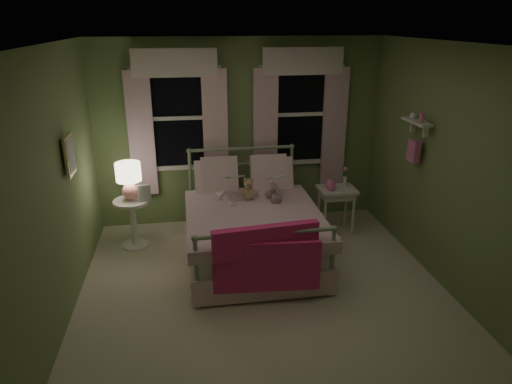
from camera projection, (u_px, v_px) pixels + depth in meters
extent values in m
plane|color=beige|center=(265.00, 296.00, 4.94)|extent=(4.20, 4.20, 0.00)
plane|color=white|center=(268.00, 44.00, 4.02)|extent=(4.20, 4.20, 0.00)
plane|color=#6C8851|center=(240.00, 133.00, 6.42)|extent=(4.00, 0.00, 4.00)
plane|color=#6C8851|center=(333.00, 308.00, 2.54)|extent=(4.00, 0.00, 4.00)
plane|color=#6C8851|center=(52.00, 194.00, 4.19)|extent=(0.00, 4.20, 4.20)
plane|color=#6C8851|center=(454.00, 173.00, 4.77)|extent=(0.00, 4.20, 4.20)
cube|color=white|center=(252.00, 227.00, 5.59)|extent=(1.44, 1.94, 0.26)
cube|color=white|center=(252.00, 244.00, 5.68)|extent=(1.54, 2.02, 0.30)
cube|color=white|center=(254.00, 219.00, 5.39)|extent=(1.58, 1.75, 0.14)
cylinder|color=#9EB793|center=(196.00, 240.00, 5.53)|extent=(0.04, 1.90, 0.04)
cylinder|color=#9EB793|center=(306.00, 232.00, 5.73)|extent=(0.04, 1.90, 0.04)
cylinder|color=#9EB793|center=(191.00, 191.00, 6.33)|extent=(0.04, 0.04, 1.15)
cylinder|color=#9EB793|center=(291.00, 185.00, 6.53)|extent=(0.04, 0.04, 1.15)
sphere|color=#9EB793|center=(189.00, 151.00, 6.12)|extent=(0.07, 0.07, 0.07)
sphere|color=#9EB793|center=(292.00, 146.00, 6.33)|extent=(0.07, 0.07, 0.07)
cylinder|color=#9EB793|center=(241.00, 149.00, 6.23)|extent=(1.42, 0.04, 0.04)
cylinder|color=#9EB793|center=(241.00, 164.00, 6.30)|extent=(1.38, 0.03, 0.03)
cylinder|color=#9EB793|center=(197.00, 274.00, 4.60)|extent=(0.04, 0.04, 0.80)
cylinder|color=#9EB793|center=(332.00, 263.00, 4.81)|extent=(0.04, 0.04, 0.80)
sphere|color=#9EB793|center=(195.00, 238.00, 4.46)|extent=(0.07, 0.07, 0.07)
sphere|color=#9EB793|center=(334.00, 229.00, 4.66)|extent=(0.07, 0.07, 0.07)
cylinder|color=#9EB793|center=(266.00, 233.00, 4.56)|extent=(1.42, 0.04, 0.04)
cube|color=white|center=(216.00, 181.00, 6.05)|extent=(0.55, 0.32, 0.57)
cube|color=white|center=(272.00, 178.00, 6.16)|extent=(0.55, 0.32, 0.57)
cube|color=white|center=(219.00, 175.00, 6.03)|extent=(0.48, 0.30, 0.51)
cube|color=white|center=(268.00, 172.00, 6.12)|extent=(0.48, 0.30, 0.51)
cube|color=#E22C78|center=(266.00, 241.00, 4.59)|extent=(1.10, 0.21, 0.32)
cube|color=#DE2B78|center=(267.00, 268.00, 4.62)|extent=(1.10, 0.12, 0.55)
imported|color=#F7D1DD|center=(225.00, 175.00, 5.78)|extent=(0.30, 0.22, 0.77)
imported|color=#F7D1DD|center=(268.00, 174.00, 5.86)|extent=(0.39, 0.31, 0.75)
imported|color=beige|center=(227.00, 181.00, 5.54)|extent=(0.21, 0.14, 0.26)
imported|color=beige|center=(272.00, 182.00, 5.64)|extent=(0.23, 0.19, 0.26)
sphere|color=tan|center=(248.00, 193.00, 5.75)|extent=(0.17, 0.17, 0.17)
sphere|color=tan|center=(249.00, 183.00, 5.68)|extent=(0.12, 0.12, 0.12)
sphere|color=tan|center=(245.00, 179.00, 5.66)|extent=(0.05, 0.05, 0.05)
sphere|color=tan|center=(252.00, 179.00, 5.67)|extent=(0.05, 0.05, 0.05)
sphere|color=tan|center=(242.00, 193.00, 5.70)|extent=(0.06, 0.06, 0.06)
sphere|color=tan|center=(255.00, 192.00, 5.73)|extent=(0.06, 0.06, 0.06)
sphere|color=#8C6B51|center=(249.00, 185.00, 5.63)|extent=(0.04, 0.04, 0.04)
cylinder|color=white|center=(131.00, 202.00, 5.81)|extent=(0.46, 0.46, 0.04)
cylinder|color=white|center=(134.00, 224.00, 5.92)|extent=(0.08, 0.08, 0.60)
cylinder|color=white|center=(136.00, 245.00, 6.03)|extent=(0.34, 0.34, 0.03)
sphere|color=pink|center=(130.00, 191.00, 5.76)|extent=(0.21, 0.21, 0.21)
cylinder|color=pink|center=(129.00, 182.00, 5.71)|extent=(0.03, 0.03, 0.13)
cylinder|color=#FFEAC6|center=(128.00, 172.00, 5.66)|extent=(0.31, 0.31, 0.23)
imported|color=beige|center=(139.00, 201.00, 5.74)|extent=(0.17, 0.23, 0.02)
cube|color=white|center=(337.00, 190.00, 6.21)|extent=(0.50, 0.40, 0.04)
cube|color=white|center=(337.00, 194.00, 6.24)|extent=(0.44, 0.34, 0.08)
cylinder|color=white|center=(325.00, 216.00, 6.16)|extent=(0.04, 0.04, 0.60)
cylinder|color=white|center=(353.00, 215.00, 6.22)|extent=(0.04, 0.04, 0.60)
cylinder|color=white|center=(319.00, 208.00, 6.44)|extent=(0.04, 0.04, 0.60)
cylinder|color=white|center=(346.00, 206.00, 6.50)|extent=(0.04, 0.04, 0.60)
sphere|color=pink|center=(330.00, 184.00, 6.17)|extent=(0.14, 0.14, 0.14)
cube|color=pink|center=(332.00, 188.00, 6.10)|extent=(0.10, 0.05, 0.04)
cylinder|color=white|center=(345.00, 182.00, 6.25)|extent=(0.05, 0.05, 0.14)
cylinder|color=#4C7F3F|center=(345.00, 174.00, 6.21)|extent=(0.01, 0.01, 0.12)
sphere|color=pink|center=(346.00, 169.00, 6.18)|extent=(0.06, 0.06, 0.06)
cube|color=black|center=(178.00, 118.00, 6.19)|extent=(0.76, 0.02, 1.35)
cube|color=white|center=(175.00, 65.00, 5.93)|extent=(0.84, 0.05, 0.06)
cube|color=white|center=(181.00, 167.00, 6.42)|extent=(0.84, 0.05, 0.06)
cube|color=white|center=(148.00, 119.00, 6.12)|extent=(0.06, 0.05, 1.40)
cube|color=white|center=(207.00, 117.00, 6.23)|extent=(0.06, 0.05, 1.40)
cube|color=white|center=(178.00, 118.00, 6.17)|extent=(0.76, 0.04, 0.05)
cube|color=silver|center=(141.00, 135.00, 6.13)|extent=(0.34, 0.06, 1.70)
cube|color=white|center=(215.00, 132.00, 6.28)|extent=(0.34, 0.06, 1.70)
cube|color=white|center=(174.00, 63.00, 5.85)|extent=(1.10, 0.08, 0.36)
cylinder|color=white|center=(175.00, 67.00, 5.91)|extent=(1.20, 0.03, 0.03)
cube|color=black|center=(300.00, 114.00, 6.44)|extent=(0.76, 0.02, 1.35)
cube|color=white|center=(302.00, 63.00, 6.17)|extent=(0.84, 0.05, 0.06)
cube|color=white|center=(298.00, 162.00, 6.67)|extent=(0.84, 0.05, 0.06)
cube|color=white|center=(272.00, 115.00, 6.36)|extent=(0.06, 0.05, 1.40)
cube|color=white|center=(327.00, 113.00, 6.48)|extent=(0.06, 0.05, 1.40)
cube|color=white|center=(300.00, 114.00, 6.42)|extent=(0.76, 0.04, 0.05)
cube|color=silver|center=(265.00, 130.00, 6.38)|extent=(0.34, 0.06, 1.70)
cube|color=silver|center=(334.00, 128.00, 6.52)|extent=(0.34, 0.06, 1.70)
cube|color=white|center=(303.00, 61.00, 6.10)|extent=(1.10, 0.08, 0.36)
cylinder|color=white|center=(302.00, 65.00, 6.16)|extent=(1.20, 0.03, 0.03)
cube|color=white|center=(417.00, 122.00, 5.26)|extent=(0.15, 0.50, 0.03)
cube|color=white|center=(426.00, 131.00, 5.16)|extent=(0.06, 0.03, 0.14)
cube|color=white|center=(413.00, 125.00, 5.43)|extent=(0.06, 0.03, 0.14)
cylinder|color=pink|center=(422.00, 117.00, 5.14)|extent=(0.06, 0.06, 0.10)
sphere|color=white|center=(413.00, 116.00, 5.33)|extent=(0.08, 0.08, 0.08)
cube|color=pink|center=(414.00, 151.00, 5.39)|extent=(0.08, 0.18, 0.26)
cube|color=beige|center=(69.00, 155.00, 4.68)|extent=(0.03, 0.32, 0.42)
cube|color=silver|center=(71.00, 155.00, 4.68)|extent=(0.01, 0.25, 0.34)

